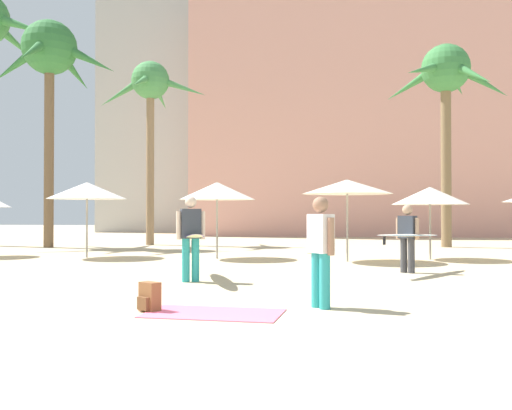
{
  "coord_description": "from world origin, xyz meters",
  "views": [
    {
      "loc": [
        1.99,
        -6.59,
        1.41
      ],
      "look_at": [
        0.57,
        7.53,
        1.61
      ],
      "focal_mm": 40.81,
      "sensor_mm": 36.0,
      "label": 1
    }
  ],
  "objects_px": {
    "cafe_umbrella_2": "(347,187)",
    "backpack": "(149,297)",
    "palm_tree_far_left": "(446,81)",
    "beach_towel": "(214,313)",
    "person_mid_left": "(192,236)",
    "cafe_umbrella_5": "(87,191)",
    "cafe_umbrella_3": "(217,191)",
    "palm_tree_center": "(150,93)",
    "person_mid_right": "(321,247)",
    "person_near_right": "(408,235)",
    "cafe_umbrella_7": "(430,196)",
    "palm_tree_far_right": "(50,58)"
  },
  "relations": [
    {
      "from": "person_mid_left",
      "to": "cafe_umbrella_5",
      "type": "bearing_deg",
      "value": -164.34
    },
    {
      "from": "palm_tree_far_left",
      "to": "cafe_umbrella_3",
      "type": "distance_m",
      "value": 12.06
    },
    {
      "from": "palm_tree_far_left",
      "to": "person_mid_left",
      "type": "xyz_separation_m",
      "value": [
        -8.02,
        -12.98,
        -6.01
      ]
    },
    {
      "from": "cafe_umbrella_5",
      "to": "person_near_right",
      "type": "xyz_separation_m",
      "value": [
        9.37,
        -3.9,
        -1.24
      ]
    },
    {
      "from": "palm_tree_far_left",
      "to": "person_mid_right",
      "type": "height_order",
      "value": "palm_tree_far_left"
    },
    {
      "from": "person_mid_right",
      "to": "cafe_umbrella_7",
      "type": "bearing_deg",
      "value": 33.78
    },
    {
      "from": "cafe_umbrella_5",
      "to": "palm_tree_far_right",
      "type": "bearing_deg",
      "value": 125.64
    },
    {
      "from": "palm_tree_center",
      "to": "beach_towel",
      "type": "relative_size",
      "value": 4.33
    },
    {
      "from": "palm_tree_far_right",
      "to": "cafe_umbrella_2",
      "type": "height_order",
      "value": "palm_tree_far_right"
    },
    {
      "from": "palm_tree_center",
      "to": "backpack",
      "type": "height_order",
      "value": "palm_tree_center"
    },
    {
      "from": "cafe_umbrella_2",
      "to": "palm_tree_far_left",
      "type": "bearing_deg",
      "value": 59.55
    },
    {
      "from": "palm_tree_far_left",
      "to": "cafe_umbrella_7",
      "type": "xyz_separation_m",
      "value": [
        -1.98,
        -6.71,
        -5.01
      ]
    },
    {
      "from": "person_mid_left",
      "to": "backpack",
      "type": "bearing_deg",
      "value": -19.77
    },
    {
      "from": "cafe_umbrella_7",
      "to": "person_near_right",
      "type": "relative_size",
      "value": 0.9
    },
    {
      "from": "beach_towel",
      "to": "person_mid_left",
      "type": "bearing_deg",
      "value": 106.42
    },
    {
      "from": "palm_tree_center",
      "to": "person_mid_left",
      "type": "height_order",
      "value": "palm_tree_center"
    },
    {
      "from": "palm_tree_center",
      "to": "person_near_right",
      "type": "relative_size",
      "value": 3.17
    },
    {
      "from": "cafe_umbrella_3",
      "to": "backpack",
      "type": "bearing_deg",
      "value": -86.2
    },
    {
      "from": "cafe_umbrella_5",
      "to": "person_near_right",
      "type": "bearing_deg",
      "value": -22.6
    },
    {
      "from": "palm_tree_far_left",
      "to": "person_mid_left",
      "type": "distance_m",
      "value": 16.4
    },
    {
      "from": "cafe_umbrella_2",
      "to": "cafe_umbrella_7",
      "type": "distance_m",
      "value": 2.75
    },
    {
      "from": "palm_tree_center",
      "to": "beach_towel",
      "type": "xyz_separation_m",
      "value": [
        5.88,
        -17.24,
        -6.79
      ]
    },
    {
      "from": "cafe_umbrella_5",
      "to": "beach_towel",
      "type": "xyz_separation_m",
      "value": [
        5.78,
        -9.75,
        -2.12
      ]
    },
    {
      "from": "backpack",
      "to": "person_near_right",
      "type": "xyz_separation_m",
      "value": [
        4.55,
        5.75,
        0.69
      ]
    },
    {
      "from": "palm_tree_far_left",
      "to": "cafe_umbrella_2",
      "type": "height_order",
      "value": "palm_tree_far_left"
    },
    {
      "from": "palm_tree_far_left",
      "to": "beach_towel",
      "type": "height_order",
      "value": "palm_tree_far_left"
    },
    {
      "from": "person_mid_left",
      "to": "person_mid_right",
      "type": "bearing_deg",
      "value": 17.17
    },
    {
      "from": "backpack",
      "to": "cafe_umbrella_5",
      "type": "bearing_deg",
      "value": -117.91
    },
    {
      "from": "palm_tree_far_right",
      "to": "palm_tree_center",
      "type": "bearing_deg",
      "value": 33.51
    },
    {
      "from": "palm_tree_far_left",
      "to": "beach_towel",
      "type": "bearing_deg",
      "value": -112.34
    },
    {
      "from": "palm_tree_far_right",
      "to": "cafe_umbrella_3",
      "type": "bearing_deg",
      "value": -33.19
    },
    {
      "from": "palm_tree_far_left",
      "to": "palm_tree_far_right",
      "type": "xyz_separation_m",
      "value": [
        -16.35,
        -1.92,
        0.86
      ]
    },
    {
      "from": "cafe_umbrella_3",
      "to": "person_mid_right",
      "type": "height_order",
      "value": "cafe_umbrella_3"
    },
    {
      "from": "cafe_umbrella_2",
      "to": "cafe_umbrella_3",
      "type": "xyz_separation_m",
      "value": [
        -3.95,
        0.66,
        -0.08
      ]
    },
    {
      "from": "person_mid_left",
      "to": "person_mid_right",
      "type": "relative_size",
      "value": 1.82
    },
    {
      "from": "backpack",
      "to": "person_mid_left",
      "type": "xyz_separation_m",
      "value": [
        -0.17,
        3.71,
        0.74
      ]
    },
    {
      "from": "person_mid_right",
      "to": "palm_tree_center",
      "type": "bearing_deg",
      "value": 77.64
    },
    {
      "from": "cafe_umbrella_5",
      "to": "beach_towel",
      "type": "height_order",
      "value": "cafe_umbrella_5"
    },
    {
      "from": "palm_tree_center",
      "to": "cafe_umbrella_2",
      "type": "distance_m",
      "value": 12.48
    },
    {
      "from": "cafe_umbrella_2",
      "to": "backpack",
      "type": "relative_size",
      "value": 6.28
    },
    {
      "from": "cafe_umbrella_7",
      "to": "beach_towel",
      "type": "xyz_separation_m",
      "value": [
        -4.92,
        -10.08,
        -1.93
      ]
    },
    {
      "from": "cafe_umbrella_3",
      "to": "beach_towel",
      "type": "height_order",
      "value": "cafe_umbrella_3"
    },
    {
      "from": "cafe_umbrella_5",
      "to": "backpack",
      "type": "height_order",
      "value": "cafe_umbrella_5"
    },
    {
      "from": "cafe_umbrella_2",
      "to": "palm_tree_far_right",
      "type": "bearing_deg",
      "value": 153.84
    },
    {
      "from": "person_mid_right",
      "to": "cafe_umbrella_2",
      "type": "bearing_deg",
      "value": 47.83
    },
    {
      "from": "cafe_umbrella_2",
      "to": "cafe_umbrella_3",
      "type": "height_order",
      "value": "cafe_umbrella_2"
    },
    {
      "from": "palm_tree_far_left",
      "to": "cafe_umbrella_5",
      "type": "height_order",
      "value": "palm_tree_far_left"
    },
    {
      "from": "palm_tree_center",
      "to": "cafe_umbrella_3",
      "type": "height_order",
      "value": "palm_tree_center"
    },
    {
      "from": "beach_towel",
      "to": "cafe_umbrella_2",
      "type": "bearing_deg",
      "value": 75.4
    },
    {
      "from": "beach_towel",
      "to": "person_mid_right",
      "type": "bearing_deg",
      "value": 23.13
    }
  ]
}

